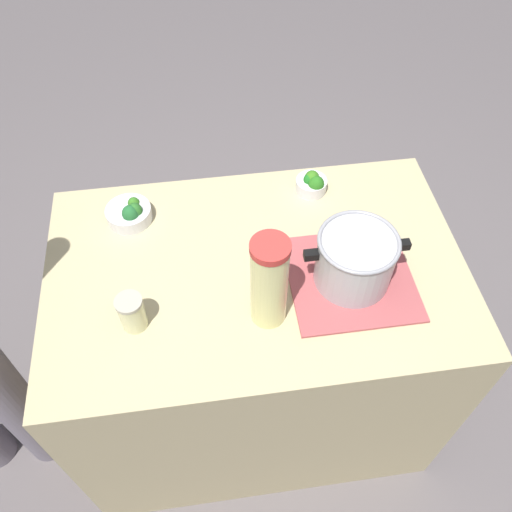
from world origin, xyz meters
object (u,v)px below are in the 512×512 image
(mason_jar, at_px, (132,313))
(broccoli_bowl_center, at_px, (130,213))
(lemonade_pitcher, at_px, (269,282))
(cooking_pot, at_px, (355,259))
(broccoli_bowl_front, at_px, (312,184))

(mason_jar, height_order, broccoli_bowl_center, mason_jar)
(lemonade_pitcher, height_order, broccoli_bowl_center, lemonade_pitcher)
(cooking_pot, height_order, lemonade_pitcher, lemonade_pitcher)
(lemonade_pitcher, height_order, mason_jar, lemonade_pitcher)
(lemonade_pitcher, relative_size, broccoli_bowl_front, 2.94)
(cooking_pot, relative_size, mason_jar, 2.62)
(lemonade_pitcher, bearing_deg, mason_jar, -3.20)
(cooking_pot, height_order, broccoli_bowl_front, cooking_pot)
(cooking_pot, bearing_deg, lemonade_pitcher, 18.53)
(broccoli_bowl_front, xyz_separation_m, broccoli_bowl_center, (0.58, 0.05, -0.00))
(mason_jar, xyz_separation_m, broccoli_bowl_front, (-0.57, -0.43, -0.02))
(mason_jar, distance_m, broccoli_bowl_center, 0.38)
(lemonade_pitcher, bearing_deg, broccoli_bowl_front, -115.31)
(cooking_pot, distance_m, mason_jar, 0.61)
(cooking_pot, distance_m, lemonade_pitcher, 0.27)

